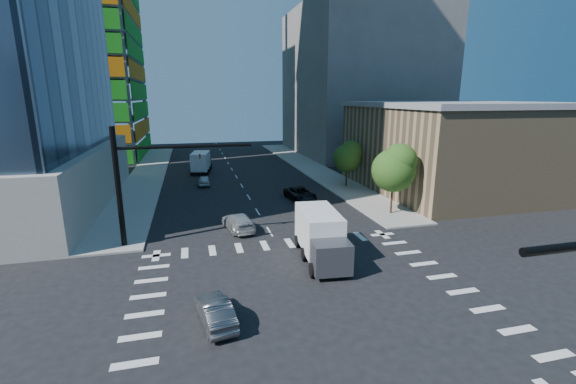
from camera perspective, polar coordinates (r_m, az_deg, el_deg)
name	(u,v)px	position (r m, az deg, el deg)	size (l,w,h in m)	color
ground	(313,302)	(22.45, 3.66, -16.01)	(160.00, 160.00, 0.00)	black
road_markings	(313,302)	(22.45, 3.66, -16.00)	(20.00, 20.00, 0.01)	silver
sidewalk_ne	(311,168)	(62.36, 3.39, 3.64)	(5.00, 60.00, 0.15)	gray
sidewalk_nw	(147,175)	(59.87, -20.10, 2.38)	(5.00, 60.00, 0.15)	gray
construction_building	(58,18)	(84.26, -30.96, 21.25)	(25.16, 34.50, 70.60)	slate
commercial_building	(453,146)	(51.38, 23.31, 6.24)	(20.50, 22.50, 10.60)	#997D59
bg_building_ne	(359,82)	(80.64, 10.43, 15.71)	(24.00, 30.00, 28.00)	slate
signal_mast_nw	(139,175)	(30.76, -21.24, 2.30)	(10.20, 0.40, 9.00)	black
tree_south	(395,167)	(37.97, 15.63, 3.55)	(4.16, 4.16, 6.82)	#382316
tree_north	(348,156)	(48.82, 8.94, 5.28)	(3.54, 3.52, 5.78)	#382316
car_nb_far	(300,194)	(42.77, 1.84, -0.26)	(2.37, 5.15, 1.43)	black
car_sb_near	(238,222)	(33.56, -7.38, -4.39)	(1.98, 4.88, 1.42)	beige
car_sb_mid	(204,180)	(51.05, -12.32, 1.69)	(1.54, 3.82, 1.30)	#B8B9C0
car_sb_cross	(215,311)	(20.70, -10.76, -16.91)	(1.40, 4.02, 1.33)	#4D4E53
box_truck_near	(322,241)	(27.00, 5.06, -7.21)	(3.27, 6.60, 3.35)	black
box_truck_far	(202,163)	(60.24, -12.68, 4.23)	(3.46, 6.30, 3.14)	black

